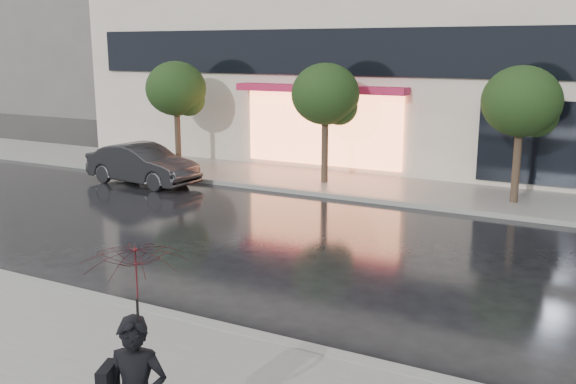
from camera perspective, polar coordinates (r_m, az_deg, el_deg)
The scene contains 10 objects.
ground at distance 11.45m, azimuth -4.51°, elevation -10.21°, with size 120.00×120.00×0.00m, color black.
sidewalk_far at distance 20.42m, azimuth 11.20°, elevation 0.04°, with size 60.00×3.50×0.12m, color slate.
curb_near at distance 10.67m, azimuth -7.48°, elevation -11.66°, with size 60.00×0.25×0.14m, color gray.
curb_far at distance 18.79m, azimuth 9.61°, elevation -0.96°, with size 60.00×0.25×0.14m, color gray.
bg_building_left at distance 48.54m, azimuth -16.34°, elevation 14.04°, with size 14.00×10.00×12.00m, color #59544F.
tree_far_west at distance 23.97m, azimuth -9.76°, elevation 8.87°, with size 2.20×2.20×3.99m.
tree_mid_west at distance 20.83m, azimuth 3.54°, elevation 8.47°, with size 2.20×2.20×3.99m.
tree_mid_east at distance 19.12m, azimuth 20.22°, elevation 7.35°, with size 2.20×2.20×3.99m.
parked_car at distance 21.87m, azimuth -12.81°, elevation 2.42°, with size 1.41×4.05×1.33m, color black.
pedestrian_with_umbrella at distance 6.52m, azimuth -13.34°, elevation -11.82°, with size 1.32×1.33×2.53m.
Camera 1 is at (5.76, -8.84, 4.45)m, focal length 40.00 mm.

